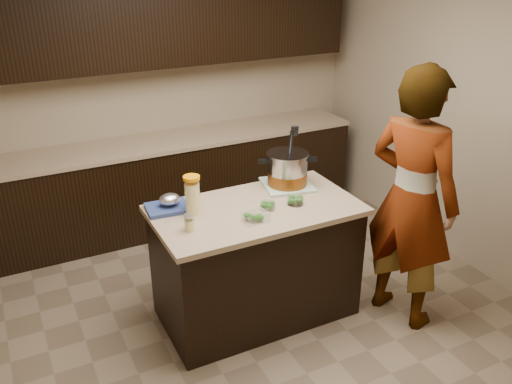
# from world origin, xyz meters

# --- Properties ---
(ground_plane) EXTENTS (4.00, 4.00, 0.00)m
(ground_plane) POSITION_xyz_m (0.00, 0.00, 0.00)
(ground_plane) COLOR brown
(ground_plane) RESTS_ON ground
(room_shell) EXTENTS (4.04, 4.04, 2.72)m
(room_shell) POSITION_xyz_m (0.00, 0.00, 1.71)
(room_shell) COLOR tan
(room_shell) RESTS_ON ground
(back_cabinets) EXTENTS (3.60, 0.63, 2.33)m
(back_cabinets) POSITION_xyz_m (0.00, 1.74, 0.94)
(back_cabinets) COLOR black
(back_cabinets) RESTS_ON ground
(island) EXTENTS (1.46, 0.81, 0.90)m
(island) POSITION_xyz_m (0.00, 0.00, 0.45)
(island) COLOR black
(island) RESTS_ON ground
(dish_towel) EXTENTS (0.43, 0.43, 0.02)m
(dish_towel) POSITION_xyz_m (0.38, 0.23, 0.91)
(dish_towel) COLOR #5F8D67
(dish_towel) RESTS_ON island
(stock_pot) EXTENTS (0.43, 0.41, 0.45)m
(stock_pot) POSITION_xyz_m (0.38, 0.22, 1.03)
(stock_pot) COLOR #B7B7BC
(stock_pot) RESTS_ON dish_towel
(lemonade_pitcher) EXTENTS (0.13, 0.13, 0.28)m
(lemonade_pitcher) POSITION_xyz_m (-0.43, 0.11, 1.03)
(lemonade_pitcher) COLOR #E6DA8C
(lemonade_pitcher) RESTS_ON island
(mason_jar) EXTENTS (0.10, 0.10, 0.12)m
(mason_jar) POSITION_xyz_m (-0.54, -0.11, 0.95)
(mason_jar) COLOR #E6DA8C
(mason_jar) RESTS_ON island
(broccoli_tub_left) EXTENTS (0.13, 0.13, 0.05)m
(broccoli_tub_left) POSITION_xyz_m (0.06, -0.06, 0.92)
(broccoli_tub_left) COLOR silver
(broccoli_tub_left) RESTS_ON island
(broccoli_tub_right) EXTENTS (0.13, 0.13, 0.06)m
(broccoli_tub_right) POSITION_xyz_m (0.28, -0.08, 0.93)
(broccoli_tub_right) COLOR silver
(broccoli_tub_right) RESTS_ON island
(broccoli_tub_rect) EXTENTS (0.17, 0.13, 0.06)m
(broccoli_tub_rect) POSITION_xyz_m (-0.10, -0.18, 0.93)
(broccoli_tub_rect) COLOR silver
(broccoli_tub_rect) RESTS_ON island
(blue_tray) EXTENTS (0.31, 0.26, 0.11)m
(blue_tray) POSITION_xyz_m (-0.56, 0.25, 0.94)
(blue_tray) COLOR navy
(blue_tray) RESTS_ON island
(person) EXTENTS (0.63, 0.80, 1.92)m
(person) POSITION_xyz_m (0.98, -0.49, 0.96)
(person) COLOR gray
(person) RESTS_ON ground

